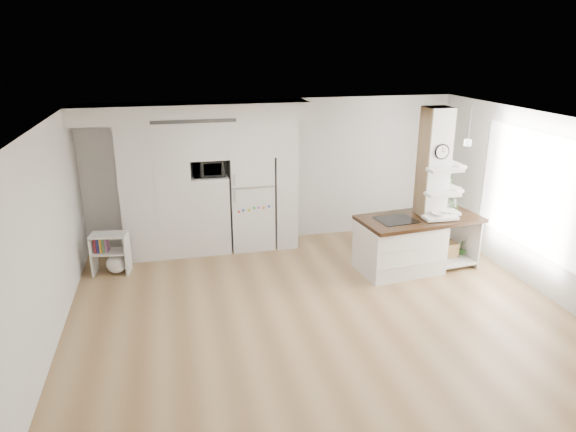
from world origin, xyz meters
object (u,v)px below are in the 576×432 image
(refrigerator, at_px, (251,202))
(kitchen_island, at_px, (406,243))
(bookshelf, at_px, (112,256))
(floor_plant_a, at_px, (463,246))

(refrigerator, xyz_separation_m, kitchen_island, (2.35, -1.63, -0.40))
(bookshelf, distance_m, floor_plant_a, 6.03)
(refrigerator, distance_m, kitchen_island, 2.89)
(refrigerator, xyz_separation_m, bookshelf, (-2.45, -0.66, -0.57))
(refrigerator, relative_size, bookshelf, 2.52)
(kitchen_island, bearing_deg, bookshelf, 162.10)
(refrigerator, bearing_deg, kitchen_island, -34.74)
(refrigerator, relative_size, kitchen_island, 0.83)
(refrigerator, height_order, bookshelf, refrigerator)
(bookshelf, bearing_deg, refrigerator, 24.38)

